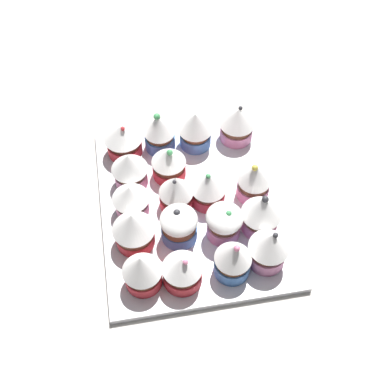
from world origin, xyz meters
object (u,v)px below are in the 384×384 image
object	(u,v)px
cupcake_14	(237,123)
cupcake_16	(262,213)
cupcake_8	(179,225)
cupcake_13	(233,259)
cupcake_1	(130,169)
cupcake_12	(224,222)
cupcake_11	(208,186)
cupcake_5	(159,132)
cupcake_3	(134,228)
cupcake_9	(182,269)
cupcake_17	(269,248)
cupcake_7	(176,194)
cupcake_15	(254,180)
cupcake_10	(195,128)
cupcake_0	(123,139)
baking_tray	(192,204)
cupcake_4	(142,270)
cupcake_2	(131,198)
cupcake_6	(169,162)

from	to	relation	value
cupcake_14	cupcake_16	world-z (taller)	cupcake_16
cupcake_8	cupcake_13	xyz separation A→B (cm)	(7.38, 6.94, 0.57)
cupcake_1	cupcake_12	size ratio (longest dim) A/B	1.10
cupcake_8	cupcake_13	size ratio (longest dim) A/B	0.86
cupcake_11	cupcake_14	world-z (taller)	cupcake_14
cupcake_12	cupcake_14	world-z (taller)	cupcake_14
cupcake_5	cupcake_12	size ratio (longest dim) A/B	1.21
cupcake_3	cupcake_8	size ratio (longest dim) A/B	1.14
cupcake_9	cupcake_13	size ratio (longest dim) A/B	0.88
cupcake_17	cupcake_3	bearing A→B (deg)	-109.08
cupcake_1	cupcake_12	world-z (taller)	cupcake_1
cupcake_1	cupcake_16	size ratio (longest dim) A/B	0.88
cupcake_7	cupcake_15	size ratio (longest dim) A/B	0.98
cupcake_10	cupcake_15	xyz separation A→B (cm)	(12.54, 7.60, -0.30)
cupcake_1	cupcake_5	bearing A→B (deg)	140.64
cupcake_0	cupcake_14	size ratio (longest dim) A/B	0.96
cupcake_12	cupcake_16	bearing A→B (deg)	92.23
cupcake_1	cupcake_7	distance (cm)	9.31
cupcake_7	cupcake_17	xyz separation A→B (cm)	(12.21, 12.10, 0.33)
baking_tray	cupcake_14	xyz separation A→B (cm)	(-12.95, 10.43, 4.34)
baking_tray	cupcake_0	world-z (taller)	cupcake_0
cupcake_12	cupcake_14	size ratio (longest dim) A/B	0.90
cupcake_11	cupcake_13	size ratio (longest dim) A/B	0.90
cupcake_12	cupcake_8	bearing A→B (deg)	-95.70
cupcake_3	cupcake_5	world-z (taller)	cupcake_5
cupcake_8	cupcake_15	xyz separation A→B (cm)	(-6.18, 13.47, 0.47)
cupcake_7	cupcake_17	bearing A→B (deg)	44.72
cupcake_16	cupcake_0	bearing A→B (deg)	-134.21
cupcake_7	cupcake_11	distance (cm)	5.40
cupcake_5	cupcake_17	size ratio (longest dim) A/B	1.00
cupcake_9	cupcake_10	bearing A→B (deg)	165.97
cupcake_12	cupcake_13	distance (cm)	6.70
cupcake_5	cupcake_10	world-z (taller)	cupcake_5
cupcake_10	cupcake_12	xyz separation A→B (cm)	(19.42, 1.14, -0.72)
cupcake_4	cupcake_12	bearing A→B (deg)	115.03
cupcake_1	cupcake_3	xyz separation A→B (cm)	(11.65, -0.55, 0.14)
cupcake_9	cupcake_10	distance (cm)	27.15
cupcake_2	cupcake_15	xyz separation A→B (cm)	(0.06, 20.37, 0.26)
cupcake_11	cupcake_12	size ratio (longest dim) A/B	1.07
cupcake_9	cupcake_12	bearing A→B (deg)	131.82
cupcake_6	cupcake_9	xyz separation A→B (cm)	(20.14, -0.89, -0.01)
cupcake_0	cupcake_14	world-z (taller)	cupcake_14
cupcake_11	cupcake_14	bearing A→B (deg)	148.49
cupcake_0	cupcake_12	distance (cm)	24.09
cupcake_1	cupcake_8	distance (cm)	13.50
cupcake_9	cupcake_14	xyz separation A→B (cm)	(-26.62, 14.23, 0.36)
cupcake_0	cupcake_3	size ratio (longest dim) A/B	0.91
cupcake_3	cupcake_5	xyz separation A→B (cm)	(-18.90, 6.50, -0.13)
cupcake_13	cupcake_2	bearing A→B (deg)	-134.54
baking_tray	cupcake_1	distance (cm)	12.03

